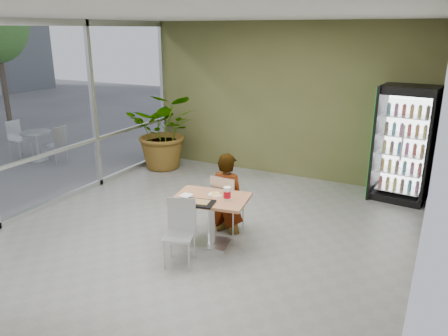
{
  "coord_description": "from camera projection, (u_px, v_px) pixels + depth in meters",
  "views": [
    {
      "loc": [
        3.08,
        -5.15,
        3.03
      ],
      "look_at": [
        0.18,
        0.51,
        1.0
      ],
      "focal_mm": 35.0,
      "sensor_mm": 36.0,
      "label": 1
    }
  ],
  "objects": [
    {
      "name": "dining_table",
      "position": [
        211.0,
        211.0,
        6.26
      ],
      "size": [
        1.14,
        0.89,
        0.75
      ],
      "rotation": [
        0.0,
        0.0,
        0.16
      ],
      "color": "#B77E4E",
      "rests_on": "ground"
    },
    {
      "name": "chair_far",
      "position": [
        225.0,
        199.0,
        6.69
      ],
      "size": [
        0.42,
        0.42,
        0.92
      ],
      "rotation": [
        0.0,
        0.0,
        3.12
      ],
      "color": "silver",
      "rests_on": "ground"
    },
    {
      "name": "chair_near",
      "position": [
        180.0,
        226.0,
        5.83
      ],
      "size": [
        0.5,
        0.5,
        0.88
      ],
      "rotation": [
        0.0,
        0.0,
        0.33
      ],
      "color": "silver",
      "rests_on": "ground"
    },
    {
      "name": "cafeteria_tray",
      "position": [
        199.0,
        203.0,
        5.95
      ],
      "size": [
        0.46,
        0.37,
        0.02
      ],
      "primitive_type": "cube",
      "rotation": [
        0.0,
        0.0,
        0.19
      ],
      "color": "black",
      "rests_on": "dining_table"
    },
    {
      "name": "storefront_frame",
      "position": [
        45.0,
        117.0,
        7.44
      ],
      "size": [
        0.1,
        7.0,
        3.2
      ],
      "primitive_type": null,
      "color": "silver",
      "rests_on": "ground"
    },
    {
      "name": "ground",
      "position": [
        198.0,
        238.0,
        6.62
      ],
      "size": [
        7.0,
        7.0,
        0.0
      ],
      "primitive_type": "plane",
      "color": "gray",
      "rests_on": "ground"
    },
    {
      "name": "potted_plant",
      "position": [
        165.0,
        131.0,
        9.75
      ],
      "size": [
        1.96,
        1.85,
        1.73
      ],
      "primitive_type": "imported",
      "rotation": [
        0.0,
        0.0,
        0.41
      ],
      "color": "#2B6428",
      "rests_on": "ground"
    },
    {
      "name": "beverage_fridge",
      "position": [
        404.0,
        144.0,
        7.87
      ],
      "size": [
        1.04,
        0.84,
        2.1
      ],
      "rotation": [
        0.0,
        0.0,
        -0.12
      ],
      "color": "black",
      "rests_on": "ground"
    },
    {
      "name": "pizza_plate",
      "position": [
        215.0,
        194.0,
        6.27
      ],
      "size": [
        0.28,
        0.28,
        0.03
      ],
      "color": "white",
      "rests_on": "dining_table"
    },
    {
      "name": "soda_cup",
      "position": [
        227.0,
        194.0,
        6.06
      ],
      "size": [
        0.11,
        0.11,
        0.19
      ],
      "color": "white",
      "rests_on": "dining_table"
    },
    {
      "name": "room_envelope",
      "position": [
        196.0,
        135.0,
        6.14
      ],
      "size": [
        6.0,
        7.0,
        3.2
      ],
      "primitive_type": null,
      "color": "beige",
      "rests_on": "ground"
    },
    {
      "name": "seated_woman",
      "position": [
        227.0,
        202.0,
        6.75
      ],
      "size": [
        0.59,
        0.39,
        1.56
      ],
      "primitive_type": "imported",
      "rotation": [
        0.0,
        0.0,
        3.12
      ],
      "color": "black",
      "rests_on": "ground"
    },
    {
      "name": "napkin_stack",
      "position": [
        186.0,
        196.0,
        6.22
      ],
      "size": [
        0.17,
        0.17,
        0.02
      ],
      "primitive_type": "cube",
      "rotation": [
        0.0,
        0.0,
        -0.08
      ],
      "color": "white",
      "rests_on": "dining_table"
    }
  ]
}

